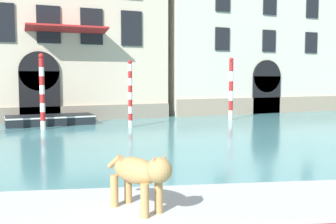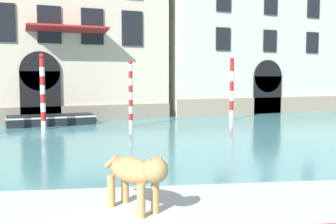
{
  "view_description": "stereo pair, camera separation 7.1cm",
  "coord_description": "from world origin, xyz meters",
  "px_view_note": "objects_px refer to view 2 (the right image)",
  "views": [
    {
      "loc": [
        -0.71,
        -1.04,
        2.56
      ],
      "look_at": [
        5.0,
        13.16,
        1.2
      ],
      "focal_mm": 42.0,
      "sensor_mm": 36.0,
      "label": 1
    },
    {
      "loc": [
        -0.65,
        -1.06,
        2.56
      ],
      "look_at": [
        5.0,
        13.16,
        1.2
      ],
      "focal_mm": 42.0,
      "sensor_mm": 36.0,
      "label": 2
    }
  ],
  "objects_px": {
    "boat_foreground": "(187,224)",
    "mooring_pole_1": "(232,89)",
    "boat_moored_near_palazzo": "(51,120)",
    "mooring_pole_0": "(131,94)",
    "dog_on_deck": "(137,172)",
    "mooring_pole_2": "(43,91)"
  },
  "relations": [
    {
      "from": "mooring_pole_1",
      "to": "mooring_pole_2",
      "type": "distance_m",
      "value": 10.78
    },
    {
      "from": "mooring_pole_0",
      "to": "mooring_pole_2",
      "type": "relative_size",
      "value": 0.92
    },
    {
      "from": "mooring_pole_0",
      "to": "dog_on_deck",
      "type": "bearing_deg",
      "value": -105.93
    },
    {
      "from": "boat_foreground",
      "to": "mooring_pole_2",
      "type": "relative_size",
      "value": 2.02
    },
    {
      "from": "boat_foreground",
      "to": "mooring_pole_1",
      "type": "bearing_deg",
      "value": 71.75
    },
    {
      "from": "boat_moored_near_palazzo",
      "to": "dog_on_deck",
      "type": "bearing_deg",
      "value": -93.44
    },
    {
      "from": "boat_foreground",
      "to": "mooring_pole_0",
      "type": "height_order",
      "value": "mooring_pole_0"
    },
    {
      "from": "mooring_pole_2",
      "to": "boat_foreground",
      "type": "bearing_deg",
      "value": -86.23
    },
    {
      "from": "dog_on_deck",
      "to": "boat_moored_near_palazzo",
      "type": "xyz_separation_m",
      "value": [
        0.35,
        16.93,
        -0.99
      ]
    },
    {
      "from": "dog_on_deck",
      "to": "mooring_pole_0",
      "type": "height_order",
      "value": "mooring_pole_0"
    },
    {
      "from": "mooring_pole_2",
      "to": "mooring_pole_0",
      "type": "bearing_deg",
      "value": -10.29
    },
    {
      "from": "dog_on_deck",
      "to": "mooring_pole_0",
      "type": "relative_size",
      "value": 0.34
    },
    {
      "from": "boat_moored_near_palazzo",
      "to": "mooring_pole_0",
      "type": "height_order",
      "value": "mooring_pole_0"
    },
    {
      "from": "boat_foreground",
      "to": "mooring_pole_2",
      "type": "height_order",
      "value": "mooring_pole_2"
    },
    {
      "from": "mooring_pole_0",
      "to": "mooring_pole_1",
      "type": "bearing_deg",
      "value": 9.5
    },
    {
      "from": "mooring_pole_1",
      "to": "mooring_pole_2",
      "type": "height_order",
      "value": "mooring_pole_1"
    },
    {
      "from": "boat_foreground",
      "to": "boat_moored_near_palazzo",
      "type": "height_order",
      "value": "boat_foreground"
    },
    {
      "from": "boat_moored_near_palazzo",
      "to": "mooring_pole_0",
      "type": "distance_m",
      "value": 4.83
    },
    {
      "from": "dog_on_deck",
      "to": "mooring_pole_0",
      "type": "distance_m",
      "value": 14.76
    },
    {
      "from": "boat_moored_near_palazzo",
      "to": "mooring_pole_2",
      "type": "relative_size",
      "value": 1.25
    },
    {
      "from": "mooring_pole_2",
      "to": "mooring_pole_1",
      "type": "bearing_deg",
      "value": 1.76
    },
    {
      "from": "mooring_pole_0",
      "to": "mooring_pole_1",
      "type": "distance_m",
      "value": 6.65
    }
  ]
}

